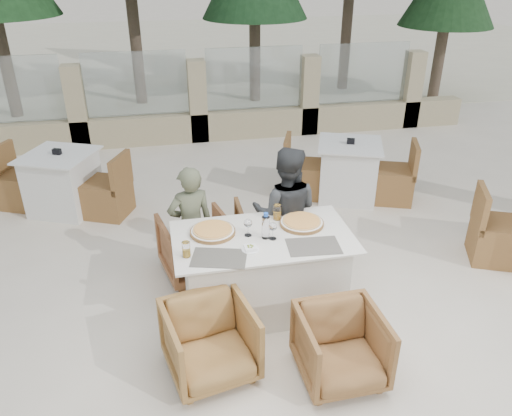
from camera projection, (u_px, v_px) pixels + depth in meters
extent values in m
plane|color=beige|center=(253.00, 307.00, 4.75)|extent=(80.00, 80.00, 0.00)
cube|color=beige|center=(171.00, 50.00, 16.92)|extent=(30.00, 16.00, 0.01)
cube|color=#57534A|center=(219.00, 258.00, 4.11)|extent=(0.51, 0.41, 0.00)
cube|color=#5E5850|center=(313.00, 246.00, 4.27)|extent=(0.47, 0.34, 0.00)
cylinder|color=orange|center=(213.00, 231.00, 4.45)|extent=(0.46, 0.46, 0.05)
cylinder|color=orange|center=(302.00, 222.00, 4.59)|extent=(0.50, 0.50, 0.05)
cylinder|color=#B0CEE7|center=(266.00, 226.00, 4.34)|extent=(0.09, 0.09, 0.25)
cylinder|color=gold|center=(186.00, 249.00, 4.10)|extent=(0.09, 0.09, 0.14)
cylinder|color=orange|center=(277.00, 212.00, 4.67)|extent=(0.09, 0.09, 0.15)
imported|color=#925A35|center=(196.00, 246.00, 5.13)|extent=(0.81, 0.82, 0.63)
imported|color=brown|center=(269.00, 231.00, 5.42)|extent=(0.67, 0.69, 0.62)
imported|color=olive|center=(210.00, 341.00, 3.90)|extent=(0.78, 0.79, 0.61)
imported|color=brown|center=(341.00, 347.00, 3.86)|extent=(0.65, 0.67, 0.59)
imported|color=#555B42|center=(191.00, 226.00, 4.89)|extent=(0.50, 0.38, 1.24)
imported|color=#323436|center=(285.00, 213.00, 4.95)|extent=(0.81, 0.71, 1.40)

